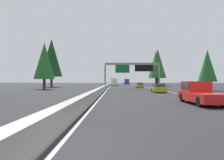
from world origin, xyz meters
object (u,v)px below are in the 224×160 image
(pickup_distant_a, at_px, (199,93))
(conifer_right_near, at_px, (207,66))
(sedan_far_center, at_px, (158,88))
(sedan_far_left, at_px, (125,83))
(sedan_mid_center, at_px, (140,85))
(conifer_left_mid, at_px, (51,58))
(bus_near_center, at_px, (126,81))
(box_truck_near_right, at_px, (114,82))
(conifer_right_mid, at_px, (158,63))
(conifer_right_far, at_px, (156,65))
(sign_gantry_overhead, at_px, (133,68))
(conifer_left_near, at_px, (44,61))

(pickup_distant_a, xyz_separation_m, conifer_right_near, (22.62, -11.18, 3.97))
(sedan_far_center, distance_m, sedan_far_left, 96.93)
(sedan_mid_center, distance_m, conifer_right_near, 20.30)
(conifer_right_near, bearing_deg, sedan_mid_center, 34.48)
(conifer_right_near, bearing_deg, sedan_far_center, 119.90)
(sedan_mid_center, xyz_separation_m, conifer_left_mid, (9.14, 27.56, 8.86))
(conifer_right_near, bearing_deg, bus_near_center, 7.75)
(box_truck_near_right, height_order, bus_near_center, bus_near_center)
(sedan_mid_center, bearing_deg, conifer_right_mid, -27.06)
(bus_near_center, bearing_deg, conifer_right_far, -163.35)
(sign_gantry_overhead, height_order, conifer_right_mid, conifer_right_mid)
(conifer_right_near, distance_m, conifer_right_far, 46.14)
(bus_near_center, height_order, conifer_right_far, conifer_right_far)
(sedan_far_left, xyz_separation_m, conifer_left_mid, (-65.12, 27.71, 8.86))
(sedan_far_left, height_order, conifer_left_near, conifer_left_near)
(box_truck_near_right, height_order, sedan_mid_center, box_truck_near_right)
(conifer_left_near, height_order, conifer_left_mid, conifer_left_mid)
(pickup_distant_a, height_order, conifer_left_mid, conifer_left_mid)
(sign_gantry_overhead, distance_m, conifer_right_mid, 29.95)
(sign_gantry_overhead, relative_size, bus_near_center, 1.10)
(bus_near_center, bearing_deg, pickup_distant_a, 179.91)
(pickup_distant_a, distance_m, sedan_mid_center, 38.99)
(conifer_right_far, bearing_deg, pickup_distant_a, 171.18)
(sedan_far_left, bearing_deg, pickup_distant_a, 179.95)
(sign_gantry_overhead, relative_size, conifer_right_far, 0.86)
(pickup_distant_a, distance_m, conifer_left_mid, 56.16)
(box_truck_near_right, bearing_deg, conifer_left_near, 156.38)
(box_truck_near_right, relative_size, conifer_left_mid, 0.54)
(conifer_right_far, bearing_deg, conifer_right_mid, 171.25)
(sedan_mid_center, height_order, conifer_right_near, conifer_right_near)
(pickup_distant_a, bearing_deg, sedan_far_left, -0.05)
(conifer_left_near, bearing_deg, sedan_far_center, -118.71)
(bus_near_center, height_order, conifer_left_near, conifer_left_near)
(conifer_right_mid, relative_size, conifer_right_far, 0.93)
(pickup_distant_a, xyz_separation_m, box_truck_near_right, (66.07, 7.16, 0.70))
(box_truck_near_right, xyz_separation_m, conifer_right_mid, (-9.88, -15.89, 6.73))
(sedan_far_center, relative_size, conifer_right_mid, 0.32)
(sign_gantry_overhead, height_order, conifer_left_mid, conifer_left_mid)
(sedan_mid_center, distance_m, conifer_right_mid, 20.78)
(sign_gantry_overhead, xyz_separation_m, sedan_far_center, (-12.46, -3.07, -4.16))
(sedan_far_center, xyz_separation_m, conifer_left_near, (12.88, 23.52, 5.86))
(bus_near_center, bearing_deg, box_truck_near_right, 168.97)
(conifer_left_mid, bearing_deg, pickup_distant_a, -150.15)
(pickup_distant_a, relative_size, bus_near_center, 0.49)
(box_truck_near_right, height_order, conifer_left_mid, conifer_left_mid)
(sedan_mid_center, xyz_separation_m, conifer_right_far, (29.59, -10.69, 8.28))
(sedan_mid_center, bearing_deg, bus_near_center, -0.19)
(sign_gantry_overhead, bearing_deg, conifer_right_far, -18.71)
(conifer_left_mid, bearing_deg, conifer_right_mid, -77.50)
(sedan_far_center, xyz_separation_m, conifer_right_mid, (39.86, -8.49, 7.66))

